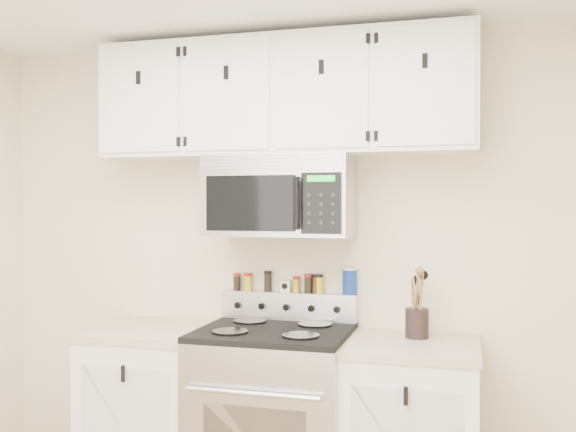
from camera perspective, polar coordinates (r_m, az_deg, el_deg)
The scene contains 16 objects.
back_wall at distance 3.57m, azimuth 0.22°, elevation -4.33°, with size 3.50×0.01×2.50m, color beige.
range at distance 3.43m, azimuth -1.25°, elevation -17.62°, with size 0.76×0.65×1.10m.
base_cabinet_left at distance 3.71m, azimuth -11.87°, elevation -16.62°, with size 0.64×0.62×0.92m.
microwave at distance 3.37m, azimuth -0.63°, elevation 1.81°, with size 0.76×0.44×0.42m.
upper_cabinets at distance 3.44m, azimuth -0.52°, elevation 10.49°, with size 2.00×0.35×0.62m.
utensil_crock at distance 3.29m, azimuth 11.39°, elevation -9.11°, with size 0.12×0.12×0.34m.
kitchen_timer at distance 3.56m, azimuth -0.20°, elevation -6.28°, with size 0.05×0.04×0.06m, color white.
salt_canister at distance 3.47m, azimuth 5.51°, elevation -5.80°, with size 0.08×0.08×0.14m.
spice_jar_0 at distance 3.64m, azimuth -4.55°, elevation -5.84°, with size 0.04×0.04×0.10m.
spice_jar_1 at distance 3.62m, azimuth -3.57°, elevation -5.85°, with size 0.05×0.05×0.10m.
spice_jar_2 at distance 3.58m, azimuth -1.80°, elevation -5.79°, with size 0.04×0.04×0.12m.
spice_jar_3 at distance 3.58m, azimuth -1.77°, elevation -5.98°, with size 0.04×0.04×0.09m.
spice_jar_4 at distance 3.54m, azimuth 0.73°, elevation -6.09°, with size 0.04×0.04×0.09m.
spice_jar_5 at distance 3.52m, azimuth 1.83°, elevation -6.00°, with size 0.05×0.05×0.10m.
spice_jar_6 at distance 3.51m, azimuth 2.52°, elevation -6.03°, with size 0.04×0.04×0.10m.
spice_jar_7 at distance 3.51m, azimuth 2.78°, elevation -6.03°, with size 0.04×0.04×0.10m.
Camera 1 is at (0.94, -1.69, 1.58)m, focal length 40.00 mm.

